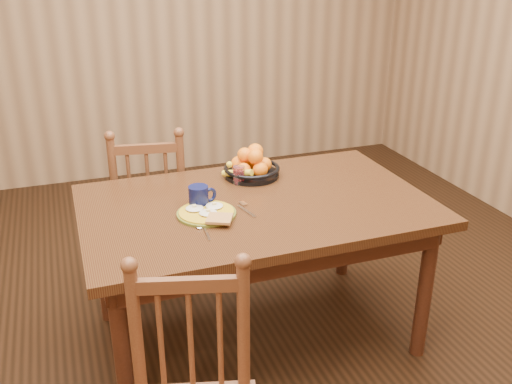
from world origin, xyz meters
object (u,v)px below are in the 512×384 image
object	(u,v)px
breakfast_plate	(207,213)
fruit_bowl	(251,166)
coffee_mug	(200,196)
dining_table	(256,218)
chair_far	(151,208)

from	to	relation	value
breakfast_plate	fruit_bowl	xyz separation A→B (m)	(0.34, 0.37, 0.04)
fruit_bowl	coffee_mug	bearing A→B (deg)	-141.43
dining_table	coffee_mug	distance (m)	0.29
fruit_bowl	dining_table	bearing A→B (deg)	-105.25
chair_far	fruit_bowl	bearing A→B (deg)	148.85
coffee_mug	fruit_bowl	xyz separation A→B (m)	(0.34, 0.27, 0.00)
dining_table	fruit_bowl	xyz separation A→B (m)	(0.08, 0.31, 0.14)
chair_far	coffee_mug	bearing A→B (deg)	110.16
dining_table	chair_far	world-z (taller)	chair_far
dining_table	breakfast_plate	world-z (taller)	breakfast_plate
dining_table	breakfast_plate	size ratio (longest dim) A/B	5.25
coffee_mug	fruit_bowl	distance (m)	0.44
chair_far	breakfast_plate	xyz separation A→B (m)	(0.13, -0.78, 0.30)
dining_table	coffee_mug	bearing A→B (deg)	171.96
breakfast_plate	dining_table	bearing A→B (deg)	14.23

